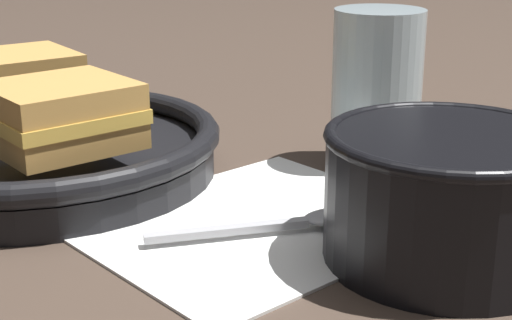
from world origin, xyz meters
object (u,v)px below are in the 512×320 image
Objects in this scene: sandwich_near_right at (16,80)px; drinking_glass at (377,89)px; sandwich_near_left at (61,115)px; skillet at (41,151)px; soup_bowl at (446,189)px; spoon at (309,219)px.

sandwich_near_right is 0.81× the size of drinking_glass.
drinking_glass is (0.24, -0.17, -0.00)m from sandwich_near_right.
sandwich_near_left is at bearing 170.06° from drinking_glass.
sandwich_near_left is (-0.00, -0.06, 0.04)m from skillet.
sandwich_near_right is (-0.17, 0.34, 0.02)m from soup_bowl.
soup_bowl is at bearing -44.40° from spoon.
drinking_glass is at bearing 51.04° from spoon.
spoon is 0.56× the size of skillet.
spoon is 0.29m from sandwich_near_right.
skillet reaches higher than spoon.
skillet is (-0.12, 0.19, 0.01)m from spoon.
spoon is at bearing -64.89° from sandwich_near_right.
drinking_glass reaches higher than soup_bowl.
drinking_glass is (0.24, -0.11, 0.04)m from skillet.
drinking_glass is at bearing -23.69° from skillet.
soup_bowl is at bearing -58.50° from skillet.
spoon is at bearing 120.23° from soup_bowl.
soup_bowl reaches higher than spoon.
sandwich_near_left is 1.06× the size of sandwich_near_right.
skillet is at bearing 156.31° from drinking_glass.
soup_bowl is 0.27m from sandwich_near_left.
drinking_glass is at bearing 64.74° from soup_bowl.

